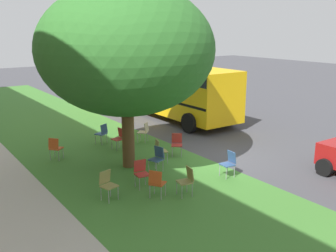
{
  "coord_description": "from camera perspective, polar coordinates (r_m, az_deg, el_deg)",
  "views": [
    {
      "loc": [
        -10.68,
        9.64,
        4.94
      ],
      "look_at": [
        1.44,
        1.14,
        1.18
      ],
      "focal_mm": 42.02,
      "sensor_mm": 36.0,
      "label": 1
    }
  ],
  "objects": [
    {
      "name": "ground",
      "position": [
        15.22,
        6.68,
        -4.78
      ],
      "size": [
        80.0,
        80.0,
        0.0
      ],
      "primitive_type": "plane",
      "color": "#424247"
    },
    {
      "name": "grass_verge",
      "position": [
        13.42,
        -3.69,
        -7.35
      ],
      "size": [
        48.0,
        6.0,
        0.01
      ],
      "primitive_type": "cube",
      "color": "#3D752D",
      "rests_on": "ground"
    },
    {
      "name": "sidewalk_strip",
      "position": [
        11.95,
        -22.38,
        -11.29
      ],
      "size": [
        48.0,
        2.8,
        0.01
      ],
      "primitive_type": "cube",
      "color": "#ADA89E",
      "rests_on": "ground"
    },
    {
      "name": "street_tree",
      "position": [
        13.59,
        -6.12,
        10.88
      ],
      "size": [
        6.04,
        6.04,
        6.4
      ],
      "color": "brown",
      "rests_on": "ground"
    },
    {
      "name": "chair_0",
      "position": [
        15.39,
        1.29,
        -2.44
      ],
      "size": [
        0.58,
        0.58,
        0.88
      ],
      "color": "#B7332D",
      "rests_on": "ground"
    },
    {
      "name": "chair_1",
      "position": [
        11.67,
        -8.77,
        -8.17
      ],
      "size": [
        0.51,
        0.51,
        0.88
      ],
      "color": "olive",
      "rests_on": "ground"
    },
    {
      "name": "chair_2",
      "position": [
        17.19,
        -3.47,
        -0.67
      ],
      "size": [
        0.59,
        0.59,
        0.88
      ],
      "color": "beige",
      "rests_on": "ground"
    },
    {
      "name": "chair_3",
      "position": [
        11.63,
        -1.66,
        -8.07
      ],
      "size": [
        0.58,
        0.58,
        0.88
      ],
      "color": "#C64C1E",
      "rests_on": "ground"
    },
    {
      "name": "chair_4",
      "position": [
        17.12,
        -9.52,
        -0.9
      ],
      "size": [
        0.56,
        0.56,
        0.88
      ],
      "color": "#335184",
      "rests_on": "ground"
    },
    {
      "name": "chair_5",
      "position": [
        16.3,
        -7.12,
        -1.59
      ],
      "size": [
        0.45,
        0.46,
        0.88
      ],
      "color": "#B7332D",
      "rests_on": "ground"
    },
    {
      "name": "chair_6",
      "position": [
        11.83,
        2.73,
        -7.69
      ],
      "size": [
        0.49,
        0.49,
        0.88
      ],
      "color": "olive",
      "rests_on": "ground"
    },
    {
      "name": "chair_7",
      "position": [
        13.74,
        -1.58,
        -4.52
      ],
      "size": [
        0.51,
        0.52,
        0.88
      ],
      "color": "#335184",
      "rests_on": "ground"
    },
    {
      "name": "chair_8",
      "position": [
        12.43,
        -3.89,
        -6.6
      ],
      "size": [
        0.47,
        0.46,
        0.88
      ],
      "color": "#B7332D",
      "rests_on": "ground"
    },
    {
      "name": "chair_9",
      "position": [
        15.45,
        -16.05,
        -2.94
      ],
      "size": [
        0.59,
        0.59,
        0.88
      ],
      "color": "#C64C1E",
      "rests_on": "ground"
    },
    {
      "name": "chair_10",
      "position": [
        14.57,
        -1.22,
        -3.41
      ],
      "size": [
        0.51,
        0.52,
        0.88
      ],
      "color": "olive",
      "rests_on": "ground"
    },
    {
      "name": "chair_11",
      "position": [
        13.4,
        8.84,
        -5.18
      ],
      "size": [
        0.45,
        0.46,
        0.88
      ],
      "color": "#335184",
      "rests_on": "ground"
    },
    {
      "name": "school_bus",
      "position": [
        22.35,
        -0.65,
        6.08
      ],
      "size": [
        10.4,
        2.8,
        2.88
      ],
      "color": "yellow",
      "rests_on": "ground"
    }
  ]
}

